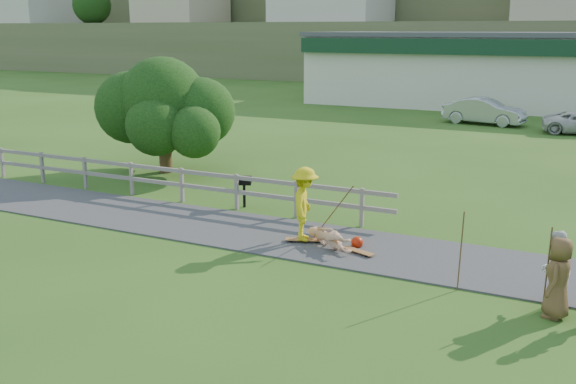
# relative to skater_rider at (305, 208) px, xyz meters

# --- Properties ---
(ground) EXTENTS (260.00, 260.00, 0.00)m
(ground) POSITION_rel_skater_rider_xyz_m (-1.17, -1.31, -0.94)
(ground) COLOR #2A4E16
(ground) RESTS_ON ground
(path) EXTENTS (34.00, 3.00, 0.04)m
(path) POSITION_rel_skater_rider_xyz_m (-1.17, 0.19, -0.92)
(path) COLOR #343437
(path) RESTS_ON ground
(fence) EXTENTS (15.05, 0.10, 1.10)m
(fence) POSITION_rel_skater_rider_xyz_m (-5.78, 1.99, -0.22)
(fence) COLOR slate
(fence) RESTS_ON ground
(strip_mall) EXTENTS (32.50, 10.75, 5.10)m
(strip_mall) POSITION_rel_skater_rider_xyz_m (2.83, 33.63, 1.63)
(strip_mall) COLOR silver
(strip_mall) RESTS_ON ground
(skater_rider) EXTENTS (1.06, 1.38, 1.89)m
(skater_rider) POSITION_rel_skater_rider_xyz_m (0.00, 0.00, 0.00)
(skater_rider) COLOR gold
(skater_rider) RESTS_ON ground
(skater_fallen) EXTENTS (1.11, 1.48, 0.55)m
(skater_fallen) POSITION_rel_skater_rider_xyz_m (0.74, -0.11, -0.67)
(skater_fallen) COLOR tan
(skater_fallen) RESTS_ON ground
(spectator_a) EXTENTS (0.80, 0.91, 1.56)m
(spectator_a) POSITION_rel_skater_rider_xyz_m (5.99, -1.37, -0.16)
(spectator_a) COLOR silver
(spectator_a) RESTS_ON ground
(spectator_c) EXTENTS (0.61, 0.84, 1.59)m
(spectator_c) POSITION_rel_skater_rider_xyz_m (6.09, -1.84, -0.15)
(spectator_c) COLOR brown
(spectator_c) RESTS_ON ground
(car_silver) EXTENTS (4.74, 2.24, 1.50)m
(car_silver) POSITION_rel_skater_rider_xyz_m (0.49, 23.71, -0.19)
(car_silver) COLOR #A4A6AC
(car_silver) RESTS_ON ground
(tree) EXTENTS (5.21, 5.21, 3.37)m
(tree) POSITION_rel_skater_rider_xyz_m (-8.26, 5.33, 0.74)
(tree) COLOR black
(tree) RESTS_ON ground
(bbq) EXTENTS (0.54, 0.49, 0.96)m
(bbq) POSITION_rel_skater_rider_xyz_m (-3.09, 2.31, -0.47)
(bbq) COLOR black
(bbq) RESTS_ON ground
(longboard_rider) EXTENTS (0.99, 0.58, 0.11)m
(longboard_rider) POSITION_rel_skater_rider_xyz_m (0.00, -0.00, -0.89)
(longboard_rider) COLOR brown
(longboard_rider) RESTS_ON ground
(longboard_fallen) EXTENTS (0.88, 0.48, 0.10)m
(longboard_fallen) POSITION_rel_skater_rider_xyz_m (1.54, -0.21, -0.90)
(longboard_fallen) COLOR brown
(longboard_fallen) RESTS_ON ground
(helmet) EXTENTS (0.30, 0.30, 0.30)m
(helmet) POSITION_rel_skater_rider_xyz_m (1.34, 0.24, -0.79)
(helmet) COLOR #AC1F07
(helmet) RESTS_ON ground
(pole_rider) EXTENTS (0.03, 0.03, 1.91)m
(pole_rider) POSITION_rel_skater_rider_xyz_m (0.60, 0.40, 0.01)
(pole_rider) COLOR #523921
(pole_rider) RESTS_ON ground
(pole_spec_left) EXTENTS (0.03, 0.03, 1.73)m
(pole_spec_left) POSITION_rel_skater_rider_xyz_m (4.18, -1.36, -0.08)
(pole_spec_left) COLOR #523921
(pole_spec_left) RESTS_ON ground
(pole_spec_right) EXTENTS (0.03, 0.03, 1.68)m
(pole_spec_right) POSITION_rel_skater_rider_xyz_m (5.87, -1.52, -0.11)
(pole_spec_right) COLOR #523921
(pole_spec_right) RESTS_ON ground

